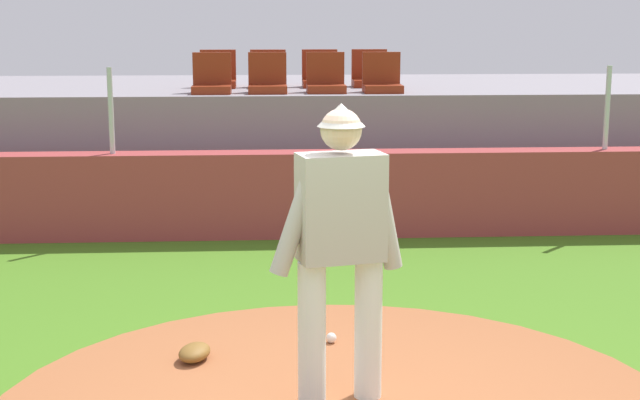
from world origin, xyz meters
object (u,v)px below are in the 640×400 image
at_px(stadium_chair_2, 326,80).
at_px(stadium_chair_7, 370,75).
at_px(stadium_chair_0, 212,81).
at_px(stadium_chair_6, 320,75).
at_px(fielding_glove, 195,352).
at_px(baseball, 331,338).
at_px(stadium_chair_1, 268,80).
at_px(pitcher, 341,232).
at_px(stadium_chair_3, 382,80).
at_px(stadium_chair_5, 268,76).
at_px(stadium_chair_4, 218,76).

height_order(stadium_chair_2, stadium_chair_7, same).
height_order(stadium_chair_0, stadium_chair_6, same).
distance_m(fielding_glove, stadium_chair_2, 6.08).
relative_size(baseball, stadium_chair_2, 0.15).
xyz_separation_m(stadium_chair_1, stadium_chair_6, (0.72, 0.91, 0.00)).
xyz_separation_m(pitcher, stadium_chair_7, (1.01, 7.40, 0.44)).
bearing_deg(stadium_chair_3, stadium_chair_5, -31.66).
xyz_separation_m(baseball, stadium_chair_0, (-1.11, 5.47, 1.45)).
relative_size(stadium_chair_0, stadium_chair_5, 1.00).
xyz_separation_m(stadium_chair_4, stadium_chair_6, (1.38, 0.01, 0.00)).
distance_m(stadium_chair_6, stadium_chair_7, 0.68).
distance_m(stadium_chair_4, stadium_chair_7, 2.06).
bearing_deg(stadium_chair_5, fielding_glove, 85.27).
bearing_deg(pitcher, stadium_chair_5, 80.16).
xyz_separation_m(stadium_chair_1, stadium_chair_3, (1.45, -0.00, 0.00)).
distance_m(stadium_chair_2, stadium_chair_3, 0.71).
height_order(fielding_glove, stadium_chair_4, stadium_chair_4).
relative_size(fielding_glove, stadium_chair_3, 0.60).
bearing_deg(stadium_chair_3, stadium_chair_7, -87.03).
height_order(fielding_glove, stadium_chair_5, stadium_chair_5).
height_order(stadium_chair_2, stadium_chair_5, same).
xyz_separation_m(stadium_chair_0, stadium_chair_5, (0.71, 0.89, 0.00)).
height_order(stadium_chair_1, stadium_chair_5, same).
xyz_separation_m(stadium_chair_0, stadium_chair_1, (0.70, 0.01, 0.00)).
height_order(stadium_chair_1, stadium_chair_4, same).
relative_size(baseball, stadium_chair_5, 0.15).
distance_m(stadium_chair_2, stadium_chair_7, 1.13).
distance_m(stadium_chair_1, stadium_chair_6, 1.16).
relative_size(fielding_glove, stadium_chair_6, 0.60).
xyz_separation_m(stadium_chair_2, stadium_chair_7, (0.66, 0.92, 0.00)).
bearing_deg(stadium_chair_3, stadium_chair_6, -51.41).
bearing_deg(stadium_chair_6, stadium_chair_7, -178.43).
bearing_deg(baseball, fielding_glove, -163.41).
relative_size(pitcher, stadium_chair_3, 3.60).
xyz_separation_m(fielding_glove, stadium_chair_5, (0.55, 6.64, 1.43)).
bearing_deg(pitcher, stadium_chair_7, 69.47).
distance_m(fielding_glove, stadium_chair_7, 7.11).
xyz_separation_m(baseball, fielding_glove, (-0.95, -0.28, 0.02)).
relative_size(pitcher, stadium_chair_5, 3.60).
relative_size(stadium_chair_4, stadium_chair_5, 1.00).
bearing_deg(pitcher, stadium_chair_2, 74.18).
bearing_deg(fielding_glove, stadium_chair_3, 177.60).
bearing_deg(stadium_chair_7, baseball, 81.25).
bearing_deg(stadium_chair_2, pitcher, 86.98).
relative_size(stadium_chair_0, stadium_chair_4, 1.00).
relative_size(pitcher, stadium_chair_2, 3.60).
bearing_deg(fielding_glove, stadium_chair_7, -179.52).
bearing_deg(stadium_chair_4, stadium_chair_7, -179.16).
bearing_deg(stadium_chair_5, stadium_chair_7, -177.91).
bearing_deg(stadium_chair_6, stadium_chair_3, 128.59).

